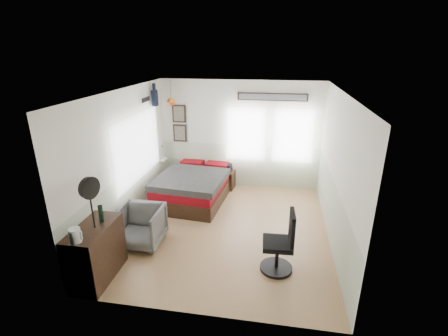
{
  "coord_description": "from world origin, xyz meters",
  "views": [
    {
      "loc": [
        0.9,
        -5.59,
        3.42
      ],
      "look_at": [
        -0.1,
        0.4,
        1.15
      ],
      "focal_mm": 26.0,
      "sensor_mm": 36.0,
      "label": 1
    }
  ],
  "objects_px": {
    "nightstand": "(225,180)",
    "bed": "(194,186)",
    "armchair": "(140,226)",
    "dresser": "(96,252)",
    "task_chair": "(281,247)"
  },
  "relations": [
    {
      "from": "bed",
      "to": "task_chair",
      "type": "height_order",
      "value": "task_chair"
    },
    {
      "from": "dresser",
      "to": "armchair",
      "type": "distance_m",
      "value": 1.03
    },
    {
      "from": "nightstand",
      "to": "task_chair",
      "type": "distance_m",
      "value": 3.41
    },
    {
      "from": "task_chair",
      "to": "armchair",
      "type": "bearing_deg",
      "value": 169.5
    },
    {
      "from": "bed",
      "to": "nightstand",
      "type": "height_order",
      "value": "bed"
    },
    {
      "from": "armchair",
      "to": "dresser",
      "type": "bearing_deg",
      "value": -106.6
    },
    {
      "from": "bed",
      "to": "armchair",
      "type": "relative_size",
      "value": 2.74
    },
    {
      "from": "armchair",
      "to": "nightstand",
      "type": "height_order",
      "value": "armchair"
    },
    {
      "from": "dresser",
      "to": "bed",
      "type": "bearing_deg",
      "value": 75.32
    },
    {
      "from": "bed",
      "to": "dresser",
      "type": "height_order",
      "value": "dresser"
    },
    {
      "from": "armchair",
      "to": "task_chair",
      "type": "distance_m",
      "value": 2.55
    },
    {
      "from": "dresser",
      "to": "armchair",
      "type": "height_order",
      "value": "dresser"
    },
    {
      "from": "bed",
      "to": "nightstand",
      "type": "bearing_deg",
      "value": 56.0
    },
    {
      "from": "nightstand",
      "to": "bed",
      "type": "bearing_deg",
      "value": -122.03
    },
    {
      "from": "bed",
      "to": "armchair",
      "type": "xyz_separation_m",
      "value": [
        -0.49,
        -1.99,
        0.04
      ]
    }
  ]
}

